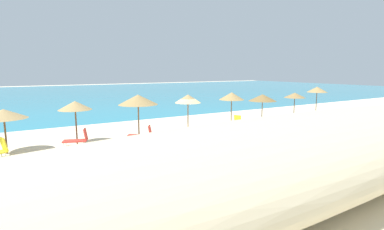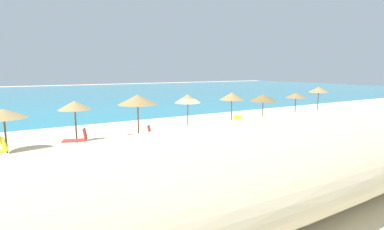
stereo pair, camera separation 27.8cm
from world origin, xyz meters
The scene contains 14 objects.
ground_plane centered at (0.00, 0.00, 0.00)m, with size 160.00×160.00×0.00m, color beige.
sea_water centered at (0.00, 41.86, 0.00)m, with size 160.00×68.39×0.01m, color teal.
dune_ridge centered at (-1.24, -10.89, 1.48)m, with size 37.98×5.96×2.95m, color beige.
beach_umbrella_1 centered at (-11.02, 0.98, 2.22)m, with size 2.38×2.38×2.49m.
beach_umbrella_2 centered at (-7.30, 1.23, 2.42)m, with size 2.01×2.01×2.70m.
beach_umbrella_3 centered at (-3.44, 0.69, 2.62)m, with size 2.62×2.62×2.96m.
beach_umbrella_4 centered at (0.40, 0.68, 2.50)m, with size 1.90×1.90×2.81m.
beach_umbrella_5 centered at (4.51, 0.74, 2.49)m, with size 2.02×2.02×2.80m.
beach_umbrella_6 centered at (8.33, 1.15, 2.15)m, with size 2.44×2.44×2.45m.
beach_umbrella_7 centered at (12.18, 0.84, 2.22)m, with size 1.98×1.98×2.46m.
beach_umbrella_8 centered at (15.96, 1.21, 2.60)m, with size 2.01×2.01×2.89m.
lounge_chair_1 centered at (-7.34, 0.65, 0.45)m, with size 1.55×1.12×1.07m.
lounge_chair_2 centered at (4.09, -0.26, 0.47)m, with size 1.53×1.09×1.06m.
lounge_chair_4 centered at (-3.48, 0.00, 0.43)m, with size 1.62×1.33×1.00m.
Camera 2 is at (-10.26, -17.94, 4.58)m, focal length 27.62 mm.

